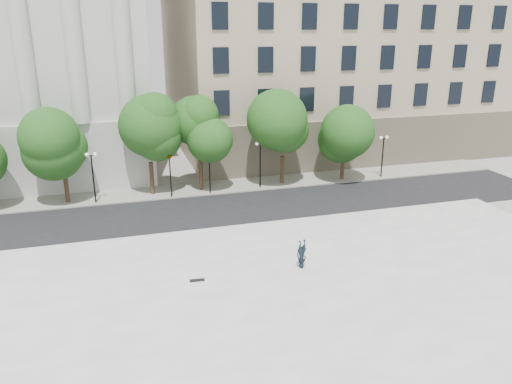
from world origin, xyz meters
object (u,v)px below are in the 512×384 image
at_px(person_lying, 301,264).
at_px(traffic_light_east, 209,151).
at_px(skateboard, 197,280).
at_px(traffic_light_west, 169,154).

bearing_deg(person_lying, traffic_light_east, 89.43).
height_order(traffic_light_east, skateboard, traffic_light_east).
relative_size(traffic_light_east, skateboard, 5.28).
bearing_deg(person_lying, traffic_light_west, 100.69).
xyz_separation_m(traffic_light_east, person_lying, (2.16, -15.54, -3.05)).
distance_m(traffic_light_east, skateboard, 16.22).
height_order(traffic_light_west, skateboard, traffic_light_west).
bearing_deg(traffic_light_east, person_lying, -82.08).
xyz_separation_m(traffic_light_west, person_lying, (5.41, -15.54, -3.09)).
bearing_deg(skateboard, traffic_light_west, 92.16).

